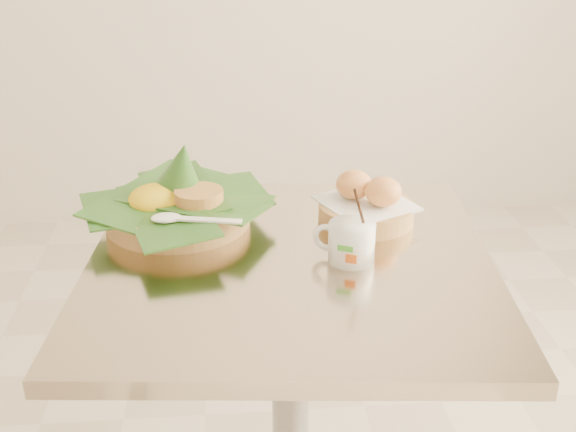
{
  "coord_description": "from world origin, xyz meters",
  "views": [
    {
      "loc": [
        0.1,
        -1.17,
        1.33
      ],
      "look_at": [
        0.19,
        -0.04,
        0.82
      ],
      "focal_mm": 45.0,
      "sensor_mm": 36.0,
      "label": 1
    }
  ],
  "objects": [
    {
      "name": "bread_basket",
      "position": [
        0.35,
        0.08,
        0.78
      ],
      "size": [
        0.21,
        0.21,
        0.1
      ],
      "rotation": [
        0.0,
        0.0,
        -0.33
      ],
      "color": "tan",
      "rests_on": "cafe_table"
    },
    {
      "name": "coffee_mug",
      "position": [
        0.3,
        -0.08,
        0.79
      ],
      "size": [
        0.11,
        0.09,
        0.14
      ],
      "rotation": [
        0.0,
        0.0,
        -0.44
      ],
      "color": "white",
      "rests_on": "cafe_table"
    },
    {
      "name": "rice_basket",
      "position": [
        -0.01,
        0.11,
        0.8
      ],
      "size": [
        0.34,
        0.34,
        0.17
      ],
      "rotation": [
        0.0,
        0.0,
        0.1
      ],
      "color": "tan",
      "rests_on": "cafe_table"
    },
    {
      "name": "cafe_table",
      "position": [
        0.19,
        -0.06,
        0.53
      ],
      "size": [
        0.76,
        0.76,
        0.75
      ],
      "rotation": [
        0.0,
        0.0,
        -0.09
      ],
      "color": "gray",
      "rests_on": "floor"
    }
  ]
}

